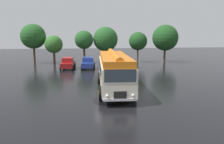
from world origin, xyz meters
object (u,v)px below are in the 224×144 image
car_near_left (68,63)px  car_mid_left (88,63)px  vintage_bus (114,69)px  car_mid_right (106,62)px  car_far_right (125,62)px

car_near_left → car_mid_left: bearing=-1.3°
vintage_bus → car_near_left: 14.11m
vintage_bus → car_mid_right: 14.04m
car_far_right → car_mid_left: bearing=-178.6°
car_far_right → vintage_bus: bearing=-104.7°
vintage_bus → car_mid_right: vintage_bus is taller
car_near_left → vintage_bus: bearing=-68.7°
car_near_left → car_mid_left: size_ratio=0.99×
car_mid_left → car_far_right: size_ratio=1.02×
car_near_left → car_far_right: 8.55m
car_near_left → car_far_right: (8.55, 0.07, 0.00)m
car_near_left → car_far_right: bearing=0.5°
vintage_bus → car_mid_left: vintage_bus is taller
car_far_right → car_near_left: bearing=-179.5°
car_mid_left → car_mid_right: (2.79, 0.94, 0.00)m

